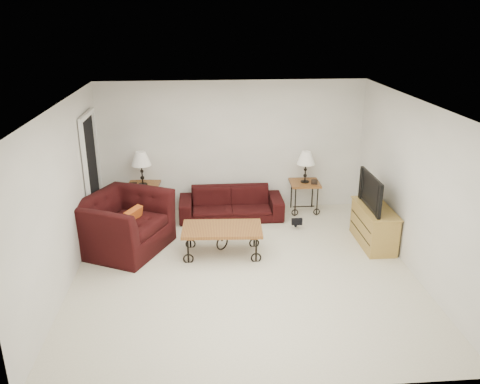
% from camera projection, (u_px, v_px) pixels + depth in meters
% --- Properties ---
extents(ground, '(5.00, 5.00, 0.00)m').
position_uv_depth(ground, '(244.00, 270.00, 7.29)').
color(ground, silver).
rests_on(ground, ground).
extents(wall_back, '(5.00, 0.02, 2.50)m').
position_uv_depth(wall_back, '(232.00, 147.00, 9.19)').
color(wall_back, white).
rests_on(wall_back, ground).
extents(wall_front, '(5.00, 0.02, 2.50)m').
position_uv_depth(wall_front, '(268.00, 286.00, 4.52)').
color(wall_front, white).
rests_on(wall_front, ground).
extents(wall_left, '(0.02, 5.00, 2.50)m').
position_uv_depth(wall_left, '(64.00, 198.00, 6.66)').
color(wall_left, white).
rests_on(wall_left, ground).
extents(wall_right, '(0.02, 5.00, 2.50)m').
position_uv_depth(wall_right, '(415.00, 188.00, 7.04)').
color(wall_right, white).
rests_on(wall_right, ground).
extents(ceiling, '(5.00, 5.00, 0.00)m').
position_uv_depth(ceiling, '(244.00, 105.00, 6.42)').
color(ceiling, white).
rests_on(ceiling, wall_back).
extents(doorway, '(0.08, 0.94, 2.04)m').
position_uv_depth(doorway, '(92.00, 176.00, 8.29)').
color(doorway, black).
rests_on(doorway, ground).
extents(sofa, '(1.93, 0.75, 0.56)m').
position_uv_depth(sofa, '(231.00, 204.00, 9.07)').
color(sofa, black).
rests_on(sofa, ground).
extents(side_table_left, '(0.64, 0.64, 0.64)m').
position_uv_depth(side_table_left, '(144.00, 201.00, 9.11)').
color(side_table_left, brown).
rests_on(side_table_left, ground).
extents(side_table_right, '(0.57, 0.57, 0.61)m').
position_uv_depth(side_table_right, '(304.00, 197.00, 9.34)').
color(side_table_right, brown).
rests_on(side_table_right, ground).
extents(lamp_left, '(0.39, 0.39, 0.64)m').
position_uv_depth(lamp_left, '(142.00, 168.00, 8.88)').
color(lamp_left, black).
rests_on(lamp_left, side_table_left).
extents(lamp_right, '(0.35, 0.35, 0.61)m').
position_uv_depth(lamp_right, '(306.00, 167.00, 9.13)').
color(lamp_right, black).
rests_on(lamp_right, side_table_right).
extents(photo_frame_left, '(0.13, 0.03, 0.11)m').
position_uv_depth(photo_frame_left, '(134.00, 185.00, 8.82)').
color(photo_frame_left, black).
rests_on(photo_frame_left, side_table_left).
extents(photo_frame_right, '(0.12, 0.04, 0.10)m').
position_uv_depth(photo_frame_right, '(314.00, 182.00, 9.09)').
color(photo_frame_right, black).
rests_on(photo_frame_right, side_table_right).
extents(coffee_table, '(1.28, 0.74, 0.47)m').
position_uv_depth(coffee_table, '(222.00, 241.00, 7.69)').
color(coffee_table, brown).
rests_on(coffee_table, ground).
extents(armchair, '(1.69, 1.77, 0.89)m').
position_uv_depth(armchair, '(124.00, 224.00, 7.81)').
color(armchair, black).
rests_on(armchair, ground).
extents(throw_pillow, '(0.27, 0.41, 0.40)m').
position_uv_depth(throw_pillow, '(132.00, 220.00, 7.75)').
color(throw_pillow, '#B24B16').
rests_on(throw_pillow, armchair).
extents(tv_stand, '(0.45, 1.09, 0.65)m').
position_uv_depth(tv_stand, '(374.00, 226.00, 8.02)').
color(tv_stand, '#BF9647').
rests_on(tv_stand, ground).
extents(television, '(0.13, 0.98, 0.56)m').
position_uv_depth(television, '(376.00, 192.00, 7.80)').
color(television, black).
rests_on(television, tv_stand).
extents(backpack, '(0.34, 0.30, 0.38)m').
position_uv_depth(backpack, '(296.00, 218.00, 8.68)').
color(backpack, black).
rests_on(backpack, ground).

